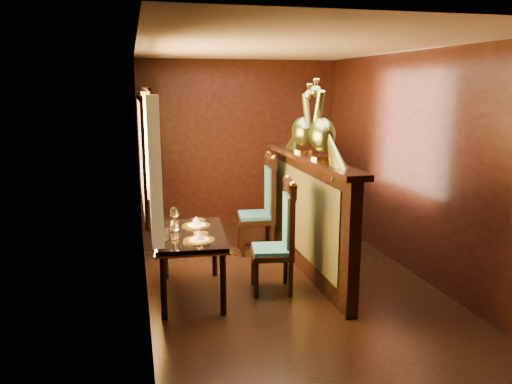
{
  "coord_description": "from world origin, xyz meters",
  "views": [
    {
      "loc": [
        -1.57,
        -4.94,
        2.13
      ],
      "look_at": [
        -0.3,
        0.21,
        0.99
      ],
      "focal_mm": 35.0,
      "sensor_mm": 36.0,
      "label": 1
    }
  ],
  "objects_px": {
    "chair_left": "(282,233)",
    "chair_right": "(265,201)",
    "dining_table": "(191,239)",
    "peacock_right": "(303,119)",
    "peacock_left": "(322,120)"
  },
  "relations": [
    {
      "from": "chair_right",
      "to": "peacock_right",
      "type": "bearing_deg",
      "value": -59.47
    },
    {
      "from": "chair_right",
      "to": "peacock_right",
      "type": "distance_m",
      "value": 1.27
    },
    {
      "from": "chair_left",
      "to": "chair_right",
      "type": "distance_m",
      "value": 1.29
    },
    {
      "from": "peacock_right",
      "to": "chair_right",
      "type": "bearing_deg",
      "value": 115.33
    },
    {
      "from": "peacock_right",
      "to": "chair_left",
      "type": "bearing_deg",
      "value": -123.04
    },
    {
      "from": "chair_right",
      "to": "chair_left",
      "type": "bearing_deg",
      "value": -91.55
    },
    {
      "from": "dining_table",
      "to": "chair_right",
      "type": "height_order",
      "value": "chair_right"
    },
    {
      "from": "chair_left",
      "to": "peacock_left",
      "type": "xyz_separation_m",
      "value": [
        0.44,
        0.08,
        1.15
      ]
    },
    {
      "from": "peacock_right",
      "to": "dining_table",
      "type": "bearing_deg",
      "value": -157.25
    },
    {
      "from": "chair_right",
      "to": "peacock_left",
      "type": "bearing_deg",
      "value": -71.38
    },
    {
      "from": "dining_table",
      "to": "chair_left",
      "type": "height_order",
      "value": "chair_left"
    },
    {
      "from": "dining_table",
      "to": "peacock_right",
      "type": "relative_size",
      "value": 1.51
    },
    {
      "from": "chair_left",
      "to": "peacock_left",
      "type": "height_order",
      "value": "peacock_left"
    },
    {
      "from": "dining_table",
      "to": "peacock_right",
      "type": "height_order",
      "value": "peacock_right"
    },
    {
      "from": "peacock_left",
      "to": "chair_left",
      "type": "bearing_deg",
      "value": -169.93
    }
  ]
}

